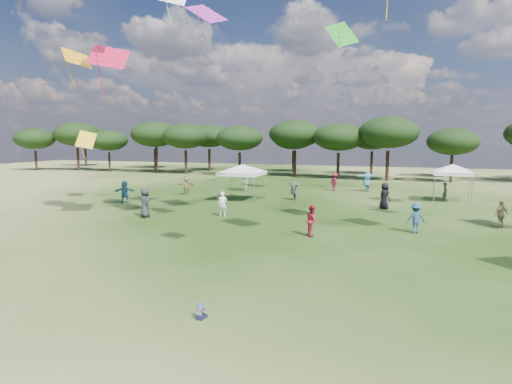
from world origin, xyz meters
TOP-DOWN VIEW (x-y plane):
  - ground at (0.00, 0.00)m, footprint 140.00×140.00m
  - tree_line at (2.39, 47.41)m, footprint 108.78×17.63m
  - tent_left at (-6.97, 23.30)m, footprint 6.44×6.44m
  - tent_right at (8.84, 28.25)m, footprint 5.66×5.66m
  - toddler at (0.15, 1.75)m, footprint 0.31×0.34m
  - festival_crowd at (-2.11, 24.40)m, footprint 30.50×21.42m

SIDE VIEW (x-z plane):
  - ground at x=0.00m, z-range 0.00..0.00m
  - toddler at x=0.15m, z-range -0.02..0.43m
  - festival_crowd at x=-2.11m, z-range -0.08..1.85m
  - tent_left at x=-6.97m, z-range 1.19..4.41m
  - tent_right at x=8.84m, z-range 1.22..4.51m
  - tree_line at x=2.39m, z-range 1.54..9.31m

